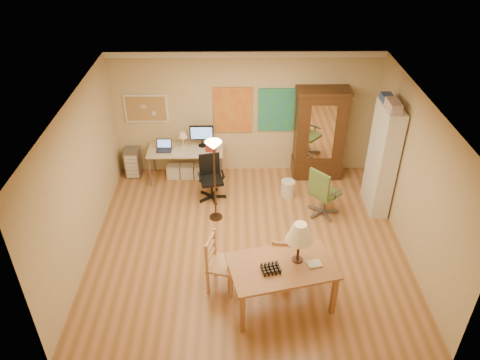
{
  "coord_description": "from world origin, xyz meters",
  "views": [
    {
      "loc": [
        -0.21,
        -6.45,
        5.56
      ],
      "look_at": [
        -0.13,
        0.3,
        1.14
      ],
      "focal_mm": 35.0,
      "sensor_mm": 36.0,
      "label": 1
    }
  ],
  "objects_px": {
    "office_chair_black": "(212,187)",
    "bookshelf": "(382,159)",
    "dining_table": "(288,256)",
    "armoire": "(319,140)",
    "office_chair_green": "(323,202)",
    "computer_desk": "(188,160)"
  },
  "relations": [
    {
      "from": "dining_table",
      "to": "computer_desk",
      "type": "xyz_separation_m",
      "value": [
        -1.78,
        3.54,
        -0.48
      ]
    },
    {
      "from": "dining_table",
      "to": "office_chair_black",
      "type": "relative_size",
      "value": 1.82
    },
    {
      "from": "dining_table",
      "to": "office_chair_black",
      "type": "bearing_deg",
      "value": 114.16
    },
    {
      "from": "computer_desk",
      "to": "office_chair_black",
      "type": "relative_size",
      "value": 1.68
    },
    {
      "from": "computer_desk",
      "to": "bookshelf",
      "type": "height_order",
      "value": "bookshelf"
    },
    {
      "from": "bookshelf",
      "to": "office_chair_green",
      "type": "bearing_deg",
      "value": -166.84
    },
    {
      "from": "armoire",
      "to": "bookshelf",
      "type": "bearing_deg",
      "value": -50.0
    },
    {
      "from": "office_chair_green",
      "to": "armoire",
      "type": "height_order",
      "value": "armoire"
    },
    {
      "from": "office_chair_black",
      "to": "bookshelf",
      "type": "height_order",
      "value": "bookshelf"
    },
    {
      "from": "office_chair_black",
      "to": "office_chair_green",
      "type": "xyz_separation_m",
      "value": [
        2.16,
        -0.59,
        0.03
      ]
    },
    {
      "from": "office_chair_green",
      "to": "bookshelf",
      "type": "xyz_separation_m",
      "value": [
        1.08,
        0.25,
        0.8
      ]
    },
    {
      "from": "office_chair_black",
      "to": "bookshelf",
      "type": "distance_m",
      "value": 3.36
    },
    {
      "from": "office_chair_green",
      "to": "armoire",
      "type": "relative_size",
      "value": 0.52
    },
    {
      "from": "office_chair_black",
      "to": "office_chair_green",
      "type": "height_order",
      "value": "office_chair_green"
    },
    {
      "from": "dining_table",
      "to": "office_chair_green",
      "type": "xyz_separation_m",
      "value": [
        0.91,
        2.2,
        -0.64
      ]
    },
    {
      "from": "office_chair_black",
      "to": "armoire",
      "type": "distance_m",
      "value": 2.49
    },
    {
      "from": "dining_table",
      "to": "computer_desk",
      "type": "bearing_deg",
      "value": 116.69
    },
    {
      "from": "office_chair_black",
      "to": "office_chair_green",
      "type": "bearing_deg",
      "value": -15.19
    },
    {
      "from": "computer_desk",
      "to": "bookshelf",
      "type": "xyz_separation_m",
      "value": [
        3.78,
        -1.09,
        0.64
      ]
    },
    {
      "from": "armoire",
      "to": "dining_table",
      "type": "bearing_deg",
      "value": -105.54
    },
    {
      "from": "bookshelf",
      "to": "computer_desk",
      "type": "bearing_deg",
      "value": 163.85
    },
    {
      "from": "dining_table",
      "to": "armoire",
      "type": "distance_m",
      "value": 3.76
    }
  ]
}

